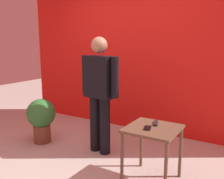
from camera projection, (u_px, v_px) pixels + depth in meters
ground_plane at (75, 165)px, 3.25m from camera, size 12.00×12.00×0.00m
back_wall_red at (135, 43)px, 4.38m from camera, size 4.56×0.12×3.04m
standing_person at (100, 89)px, 3.47m from camera, size 0.64×0.28×1.61m
side_table at (153, 136)px, 2.78m from camera, size 0.55×0.55×0.63m
cell_phone at (147, 128)px, 2.73m from camera, size 0.11×0.16×0.01m
tv_remote at (156, 123)px, 2.88m from camera, size 0.10×0.18×0.02m
potted_plant at (41, 117)px, 3.91m from camera, size 0.44×0.44×0.69m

